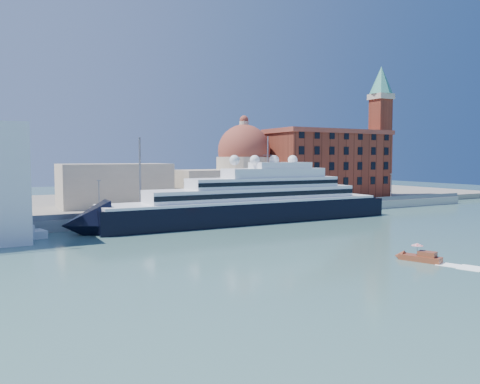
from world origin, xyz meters
TOP-DOWN VIEW (x-y plane):
  - ground at (0.00, 0.00)m, footprint 400.00×400.00m
  - quay at (0.00, 34.00)m, footprint 180.00×10.00m
  - land at (0.00, 75.00)m, footprint 260.00×72.00m
  - quay_fence at (0.00, 29.50)m, footprint 180.00×0.10m
  - superyacht at (1.46, 23.00)m, footprint 82.13×11.39m
  - service_barge at (-48.36, 22.16)m, footprint 13.67×7.58m
  - water_taxi at (5.41, -27.18)m, footprint 4.10×6.35m
  - warehouse at (52.00, 52.00)m, footprint 43.00×19.00m
  - campanile at (76.00, 52.00)m, footprint 8.40×8.40m
  - church at (6.39, 57.72)m, footprint 66.00×18.00m
  - lamp_posts at (-12.67, 32.27)m, footprint 120.80×2.40m

SIDE VIEW (x-z plane):
  - ground at x=0.00m, z-range 0.00..0.00m
  - water_taxi at x=5.41m, z-range -0.75..2.12m
  - service_barge at x=-48.36m, z-range -0.62..2.30m
  - land at x=0.00m, z-range 0.00..2.00m
  - quay at x=0.00m, z-range 0.00..2.50m
  - quay_fence at x=0.00m, z-range 2.50..3.70m
  - superyacht at x=1.46m, z-range -8.04..16.51m
  - lamp_posts at x=-12.67m, z-range 0.84..18.84m
  - church at x=6.39m, z-range -1.84..23.66m
  - warehouse at x=52.00m, z-range 2.16..25.41m
  - campanile at x=76.00m, z-range 5.26..52.26m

